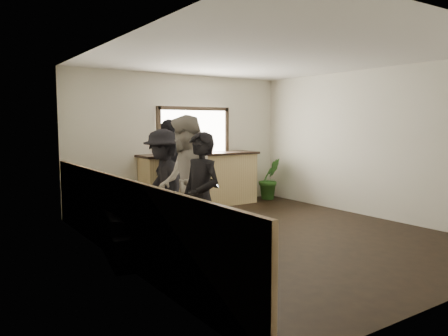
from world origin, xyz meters
TOP-DOWN VIEW (x-y plane):
  - ground at (0.00, 0.00)m, footprint 5.00×6.00m
  - room_shell at (-0.74, 0.00)m, footprint 5.01×6.01m
  - bar_counter at (0.30, 2.70)m, footprint 2.70×0.68m
  - sofa at (-2.15, 0.48)m, footprint 1.20×2.20m
  - coffee_table at (-1.30, 0.26)m, footprint 0.66×0.92m
  - cup_a at (-1.38, 0.41)m, footprint 0.13×0.13m
  - cup_b at (-1.19, 0.10)m, footprint 0.13×0.13m
  - potted_plant at (2.13, 2.57)m, footprint 0.57×0.48m
  - person_a at (-1.70, -0.66)m, footprint 0.51×0.67m
  - person_b at (-1.50, 0.09)m, footprint 1.02×1.13m
  - person_c at (-1.46, 0.87)m, footprint 0.72×1.14m
  - person_d at (-0.74, 2.04)m, footprint 1.12×1.04m

SIDE VIEW (x-z plane):
  - ground at x=0.00m, z-range -0.01..0.01m
  - coffee_table at x=-1.30m, z-range 0.00..0.37m
  - sofa at x=-2.15m, z-range 0.00..0.61m
  - cup_b at x=-1.19m, z-range 0.37..0.45m
  - cup_a at x=-1.38m, z-range 0.37..0.47m
  - potted_plant at x=2.13m, z-range 0.00..0.96m
  - bar_counter at x=0.30m, z-range -0.42..1.71m
  - person_a at x=-1.70m, z-range 0.00..1.67m
  - person_c at x=-1.46m, z-range 0.00..1.69m
  - person_d at x=-0.74m, z-range 0.00..1.86m
  - person_b at x=-1.50m, z-range 0.00..1.89m
  - room_shell at x=-0.74m, z-range 0.07..2.87m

